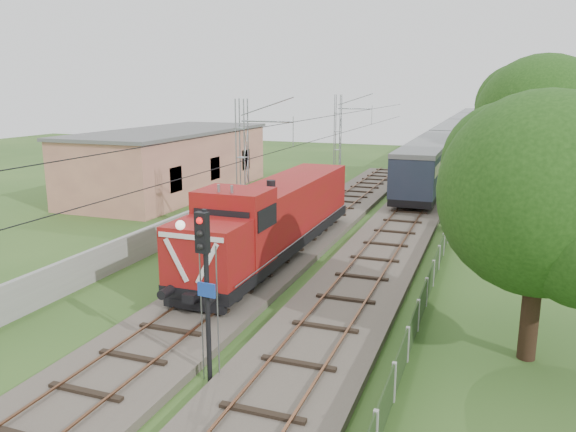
% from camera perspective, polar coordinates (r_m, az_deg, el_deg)
% --- Properties ---
extents(ground, '(140.00, 140.00, 0.00)m').
position_cam_1_polar(ground, '(21.01, -10.86, -11.43)').
color(ground, '#294A1B').
rests_on(ground, ground).
extents(track_main, '(4.20, 70.00, 0.45)m').
position_cam_1_polar(track_main, '(26.74, -3.14, -5.41)').
color(track_main, '#6B6054').
rests_on(track_main, ground).
extents(track_side, '(4.20, 80.00, 0.45)m').
position_cam_1_polar(track_side, '(37.59, 11.87, -0.28)').
color(track_side, '#6B6054').
rests_on(track_side, ground).
extents(catenary, '(3.31, 70.00, 8.00)m').
position_cam_1_polar(catenary, '(31.49, -4.55, 4.60)').
color(catenary, gray).
rests_on(catenary, ground).
extents(boundary_wall, '(0.25, 40.00, 1.50)m').
position_cam_1_polar(boundary_wall, '(33.73, -9.94, -0.71)').
color(boundary_wall, '#9E9E99').
rests_on(boundary_wall, ground).
extents(station_building, '(8.40, 20.40, 5.22)m').
position_cam_1_polar(station_building, '(47.85, -11.68, 5.50)').
color(station_building, tan).
rests_on(station_building, ground).
extents(fence, '(0.12, 32.00, 1.20)m').
position_cam_1_polar(fence, '(20.97, 13.04, -9.80)').
color(fence, black).
rests_on(fence, ground).
extents(locomotive, '(2.98, 16.99, 4.31)m').
position_cam_1_polar(locomotive, '(28.23, -1.35, -0.10)').
color(locomotive, black).
rests_on(locomotive, ground).
extents(coach_rake, '(3.11, 92.73, 3.59)m').
position_cam_1_polar(coach_rake, '(84.24, 16.88, 8.27)').
color(coach_rake, black).
rests_on(coach_rake, ground).
extents(signal_post, '(0.58, 0.45, 5.28)m').
position_cam_1_polar(signal_post, '(16.09, -8.46, -5.14)').
color(signal_post, black).
rests_on(signal_post, ground).
extents(tree_a, '(6.63, 6.31, 8.59)m').
position_cam_1_polar(tree_a, '(18.71, 24.66, 1.81)').
color(tree_a, '#352116').
rests_on(tree_a, ground).
extents(tree_b, '(8.14, 7.75, 10.55)m').
position_cam_1_polar(tree_b, '(36.67, 24.49, 8.65)').
color(tree_b, '#352116').
rests_on(tree_b, ground).
extents(tree_c, '(6.14, 5.85, 7.96)m').
position_cam_1_polar(tree_c, '(45.74, 22.42, 7.41)').
color(tree_c, '#352116').
rests_on(tree_c, ground).
extents(tree_d, '(8.19, 7.80, 10.62)m').
position_cam_1_polar(tree_d, '(50.73, 23.35, 9.67)').
color(tree_d, '#352116').
rests_on(tree_d, ground).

